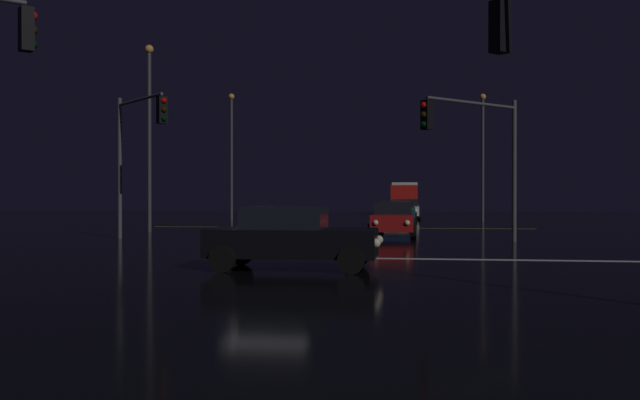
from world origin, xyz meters
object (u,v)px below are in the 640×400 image
object	(u,v)px
sedan_red	(393,219)
traffic_signal_nw	(137,138)
sedan_blue	(397,215)
streetlamp_left_near	(149,125)
sedan_green	(402,210)
traffic_signal_ne	(477,140)
sedan_white	(407,209)
streetlamp_left_far	(231,148)
sedan_orange	(408,208)
sedan_black_crossing	(291,237)
box_truck	(405,197)
traffic_signal_se	(579,66)
sedan_silver	(394,212)
streetlamp_right_far	(483,148)

from	to	relation	value
sedan_red	traffic_signal_nw	xyz separation A→B (m)	(-10.34, -3.80, 3.39)
sedan_blue	streetlamp_left_near	xyz separation A→B (m)	(-12.38, -3.41, 4.63)
sedan_green	traffic_signal_ne	size ratio (longest dim) A/B	0.77
sedan_white	traffic_signal_ne	bearing A→B (deg)	-83.80
traffic_signal_ne	streetlamp_left_far	size ratio (longest dim) A/B	0.61
sedan_orange	sedan_black_crossing	distance (m)	43.92
box_truck	sedan_black_crossing	size ratio (longest dim) A/B	1.91
sedan_green	traffic_signal_ne	world-z (taller)	traffic_signal_ne
box_truck	streetlamp_left_far	distance (m)	21.93
sedan_green	traffic_signal_nw	distance (m)	24.56
sedan_green	traffic_signal_se	size ratio (longest dim) A/B	0.70
sedan_red	sedan_white	size ratio (longest dim) A/B	1.00
box_truck	traffic_signal_se	size ratio (longest dim) A/B	1.34
traffic_signal_nw	sedan_silver	bearing A→B (deg)	58.06
sedan_silver	streetlamp_right_far	distance (m)	9.79
sedan_orange	box_truck	distance (m)	6.85
sedan_blue	sedan_green	xyz separation A→B (m)	(0.04, 12.06, 0.00)
sedan_orange	sedan_green	bearing A→B (deg)	-91.19
sedan_orange	streetlamp_right_far	size ratio (longest dim) A/B	0.49
sedan_blue	streetlamp_left_near	world-z (taller)	streetlamp_left_near
sedan_green	sedan_black_crossing	size ratio (longest dim) A/B	1.00
traffic_signal_nw	traffic_signal_se	world-z (taller)	traffic_signal_se
traffic_signal_se	streetlamp_right_far	distance (m)	36.87
box_truck	traffic_signal_ne	bearing A→B (deg)	-85.24
sedan_black_crossing	streetlamp_left_near	bearing A→B (deg)	121.39
sedan_silver	sedan_blue	bearing A→B (deg)	-86.79
sedan_black_crossing	streetlamp_left_near	world-z (taller)	streetlamp_left_near
streetlamp_left_near	traffic_signal_nw	bearing A→B (deg)	-72.79
sedan_blue	traffic_signal_se	world-z (taller)	traffic_signal_se
streetlamp_left_far	traffic_signal_se	bearing A→B (deg)	-66.10
traffic_signal_se	sedan_red	bearing A→B (deg)	102.32
streetlamp_right_far	streetlamp_left_far	size ratio (longest dim) A/B	0.96
sedan_white	streetlamp_left_near	bearing A→B (deg)	-121.55
box_truck	streetlamp_right_far	world-z (taller)	streetlamp_right_far
sedan_red	sedan_orange	bearing A→B (deg)	89.44
sedan_white	traffic_signal_nw	world-z (taller)	traffic_signal_nw
sedan_blue	traffic_signal_ne	xyz separation A→B (m)	(3.30, -10.19, 3.16)
sedan_orange	traffic_signal_ne	xyz separation A→B (m)	(3.03, -33.79, 3.16)
sedan_orange	box_truck	bearing A→B (deg)	93.00
streetlamp_left_near	traffic_signal_se	bearing A→B (deg)	-51.91
sedan_green	traffic_signal_nw	world-z (taller)	traffic_signal_nw
sedan_blue	sedan_green	world-z (taller)	same
sedan_silver	streetlamp_right_far	size ratio (longest dim) A/B	0.49
sedan_orange	traffic_signal_ne	world-z (taller)	traffic_signal_ne
streetlamp_left_far	box_truck	bearing A→B (deg)	55.34
sedan_silver	traffic_signal_se	distance (m)	30.85
streetlamp_left_far	traffic_signal_ne	bearing A→B (deg)	-55.46
sedan_silver	traffic_signal_nw	world-z (taller)	traffic_signal_nw
sedan_white	traffic_signal_ne	world-z (taller)	traffic_signal_ne
sedan_black_crossing	sedan_white	bearing A→B (deg)	86.32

